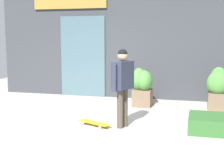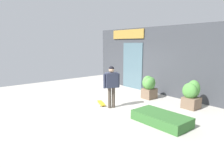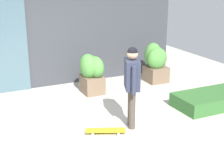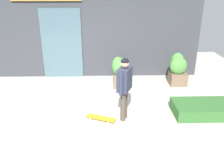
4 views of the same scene
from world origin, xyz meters
The scene contains 7 objects.
ground_plane centered at (0.00, 0.00, 0.00)m, with size 12.00×12.00×0.00m, color #B2ADA3.
building_facade centered at (-0.05, 2.75, 1.61)m, with size 7.63×0.31×3.23m.
skateboarder centered at (0.89, -0.54, 0.98)m, with size 0.41×0.60×1.61m.
skateboard centered at (0.30, -0.61, 0.06)m, with size 0.77×0.48×0.08m.
planter_box_left centered at (0.92, 1.61, 0.58)m, with size 0.57×0.70×1.02m.
planter_box_right centered at (2.87, 1.75, 0.56)m, with size 0.60×0.69×1.08m.
hedge_ledge centered at (3.09, -0.37, 0.15)m, with size 1.75×0.90×0.31m, color #33662D.
Camera 3 is at (-2.08, -5.91, 2.91)m, focal length 54.31 mm.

